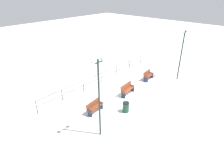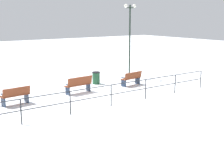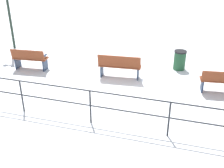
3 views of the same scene
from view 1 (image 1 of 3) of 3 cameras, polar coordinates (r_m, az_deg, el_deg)
The scene contains 8 objects.
ground_plane at distance 16.84m, azimuth 4.40°, elevation -2.96°, with size 80.00×80.00×0.00m, color white.
bench_nearest at distance 14.33m, azimuth -5.18°, elevation -6.69°, with size 0.67×1.52×0.88m.
bench_second at distance 16.56m, azimuth 4.55°, elevation -1.46°, with size 0.63×1.66×0.97m.
bench_third at distance 19.47m, azimuth 10.68°, elevation 2.57°, with size 0.67×1.45×0.91m.
lamppost_near at distance 10.65m, azimuth -3.96°, elevation -0.44°, with size 0.26×0.98×5.09m.
lamppost_middle at distance 19.55m, azimuth 20.07°, elevation 9.82°, with size 0.23×0.93×4.86m.
waterfront_railing at distance 18.33m, azimuth -3.25°, elevation 2.30°, with size 0.05×13.39×1.08m.
trash_bin at distance 14.37m, azimuth 4.11°, elevation -6.86°, with size 0.50×0.50×0.79m.
Camera 1 is at (8.73, -11.68, 8.42)m, focal length 30.83 mm.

